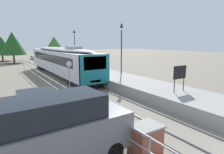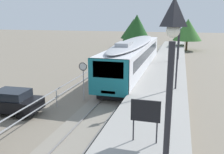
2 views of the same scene
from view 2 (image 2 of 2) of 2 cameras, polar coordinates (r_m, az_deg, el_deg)
The scene contains 14 objects.
ground_plane at distance 26.01m, azimuth -1.72°, elevation 0.54°, with size 160.00×160.00×0.00m, color slate.
track_rails at distance 25.30m, azimuth 4.79°, elevation 0.20°, with size 3.20×60.00×0.14m.
commuter_train at distance 25.50m, azimuth 5.14°, elevation 5.14°, with size 2.82×19.32×3.74m.
station_platform at distance 24.84m, azimuth 12.19°, elevation 0.67°, with size 3.90×60.00×0.90m, color #999691.
platform_lamp_near_end at distance 4.64m, azimuth 13.18°, elevation -2.81°, with size 0.34×0.34×5.35m.
platform_lamp_mid_platform at distance 17.69m, azimuth 15.17°, elevation 9.04°, with size 0.34×0.34×5.35m.
platform_lamp_far_end at distance 30.85m, azimuth 15.48°, elevation 10.80°, with size 0.34×0.34×5.35m.
platform_notice_board at distance 10.08m, azimuth 7.77°, elevation -8.12°, with size 1.20×0.08×1.80m.
speed_limit_sign at distance 17.69m, azimuth -6.69°, elevation 1.23°, with size 0.61×0.10×2.81m.
carpark_fence at distance 16.95m, azimuth -12.76°, elevation -3.83°, with size 0.06×36.06×1.25m.
parked_hatchback_black at distance 16.71m, azimuth -22.59°, elevation -5.25°, with size 4.07×1.92×1.53m.
tree_behind_carpark at distance 46.04m, azimuth 5.75°, elevation 11.29°, with size 5.16×5.16×6.39m.
tree_behind_station_far at distance 46.97m, azimuth 17.10°, elevation 10.40°, with size 5.08×5.08×5.61m.
tree_distant_left at distance 52.53m, azimuth 5.02°, elevation 11.08°, with size 5.45×5.45×5.55m.
Camera 2 is at (4.50, -2.20, 5.91)m, focal length 39.50 mm.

